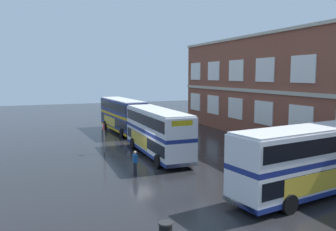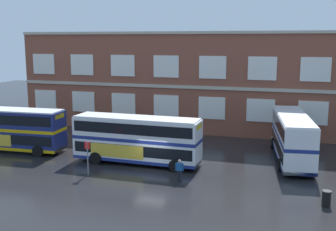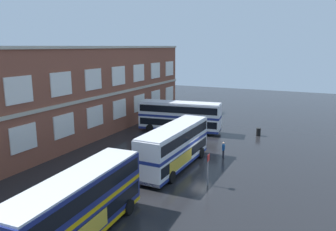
# 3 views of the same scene
# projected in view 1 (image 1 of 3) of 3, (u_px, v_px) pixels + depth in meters

# --- Properties ---
(ground_plane) EXTENTS (120.00, 120.00, 0.00)m
(ground_plane) POSITION_uv_depth(u_px,v_px,m) (169.00, 160.00, 28.20)
(ground_plane) COLOR black
(brick_terminal_building) EXTENTS (47.49, 8.19, 11.45)m
(brick_terminal_building) POSITION_uv_depth(u_px,v_px,m) (335.00, 91.00, 31.58)
(brick_terminal_building) COLOR brown
(brick_terminal_building) RESTS_ON ground
(double_decker_near) EXTENTS (11.13, 3.34, 4.07)m
(double_decker_near) POSITION_uv_depth(u_px,v_px,m) (122.00, 115.00, 41.92)
(double_decker_near) COLOR navy
(double_decker_near) RESTS_ON ground
(double_decker_middle) EXTENTS (11.03, 2.97, 4.07)m
(double_decker_middle) POSITION_uv_depth(u_px,v_px,m) (157.00, 131.00, 29.57)
(double_decker_middle) COLOR silver
(double_decker_middle) RESTS_ON ground
(double_decker_far) EXTENTS (4.11, 11.25, 4.07)m
(double_decker_far) POSITION_uv_depth(u_px,v_px,m) (311.00, 159.00, 19.72)
(double_decker_far) COLOR silver
(double_decker_far) RESTS_ON ground
(waiting_passenger) EXTENTS (0.64, 0.28, 1.70)m
(waiting_passenger) POSITION_uv_depth(u_px,v_px,m) (135.00, 161.00, 24.02)
(waiting_passenger) COLOR black
(waiting_passenger) RESTS_ON ground
(bus_stand_flag) EXTENTS (0.44, 0.10, 2.70)m
(bus_stand_flag) POSITION_uv_depth(u_px,v_px,m) (104.00, 136.00, 30.35)
(bus_stand_flag) COLOR slate
(bus_stand_flag) RESTS_ON ground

